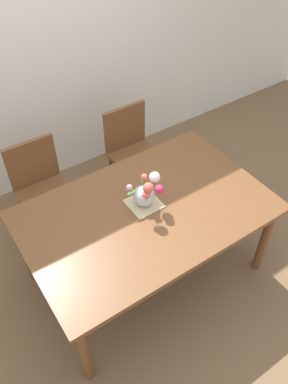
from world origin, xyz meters
The scene contains 7 objects.
ground_plane centered at (0.00, 0.00, 0.00)m, with size 12.00×12.00×0.00m, color brown.
back_wall centered at (0.00, 1.60, 1.40)m, with size 7.00×0.10×2.80m, color silver.
dining_table centered at (0.00, 0.00, 0.67)m, with size 1.75×1.12×0.75m.
chair_left centered at (-0.45, 0.90, 0.52)m, with size 0.42×0.42×0.90m.
chair_right centered at (0.45, 0.90, 0.52)m, with size 0.42×0.42×0.90m.
placemat centered at (0.02, 0.06, 0.75)m, with size 0.22×0.22×0.01m, color #CCB789.
flower_vase centered at (0.02, 0.04, 0.87)m, with size 0.25×0.21×0.27m.
Camera 1 is at (-1.06, -1.53, 2.75)m, focal length 36.41 mm.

